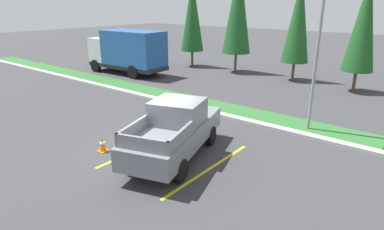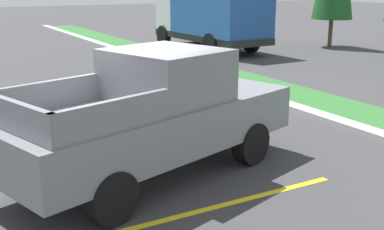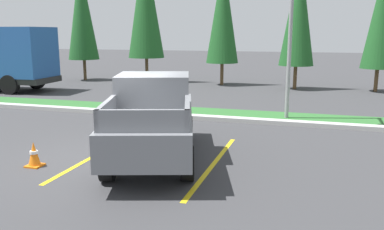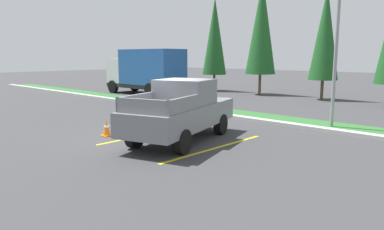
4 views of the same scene
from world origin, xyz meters
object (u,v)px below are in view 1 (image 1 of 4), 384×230
at_px(traffic_cone, 102,144).
at_px(cypress_tree_center, 298,19).
at_px(cypress_tree_leftmost, 192,14).
at_px(cypress_tree_right_inner, 364,22).
at_px(street_light, 317,42).
at_px(cargo_truck_distant, 128,51).
at_px(cypress_tree_left_inner, 238,7).
at_px(pickup_truck_main, 175,130).

bearing_deg(traffic_cone, cypress_tree_center, 87.07).
distance_m(cypress_tree_leftmost, cypress_tree_right_inner, 13.67).
bearing_deg(cypress_tree_leftmost, traffic_cone, -62.37).
bearing_deg(cypress_tree_right_inner, street_light, -89.04).
bearing_deg(cargo_truck_distant, cypress_tree_leftmost, 71.92).
height_order(cargo_truck_distant, cypress_tree_center, cypress_tree_center).
distance_m(cypress_tree_leftmost, cypress_tree_center, 9.32).
height_order(cypress_tree_leftmost, cypress_tree_right_inner, cypress_tree_leftmost).
height_order(cargo_truck_distant, cypress_tree_leftmost, cypress_tree_leftmost).
relative_size(cypress_tree_center, cypress_tree_right_inner, 1.01).
bearing_deg(cypress_tree_left_inner, cypress_tree_leftmost, -177.77).
bearing_deg(cargo_truck_distant, cypress_tree_left_inner, 43.49).
distance_m(pickup_truck_main, cypress_tree_leftmost, 18.69).
height_order(cargo_truck_distant, traffic_cone, cargo_truck_distant).
distance_m(cargo_truck_distant, street_light, 16.19).
distance_m(street_light, cypress_tree_center, 10.38).
bearing_deg(traffic_cone, cypress_tree_leftmost, 117.63).
relative_size(street_light, cypress_tree_leftmost, 0.88).
bearing_deg(cypress_tree_left_inner, traffic_cone, -76.02).
distance_m(pickup_truck_main, cargo_truck_distant, 15.67).
distance_m(street_light, cypress_tree_left_inner, 13.31).
bearing_deg(pickup_truck_main, cargo_truck_distant, 145.09).
xyz_separation_m(street_light, traffic_cone, (-5.33, -7.03, -3.61)).
xyz_separation_m(cypress_tree_left_inner, traffic_cone, (4.07, -16.37, -4.80)).
bearing_deg(pickup_truck_main, street_light, 62.78).
height_order(street_light, cypress_tree_leftmost, cypress_tree_leftmost).
bearing_deg(cypress_tree_center, street_light, -64.32).
height_order(street_light, cypress_tree_right_inner, cypress_tree_right_inner).
distance_m(pickup_truck_main, cypress_tree_center, 15.39).
bearing_deg(cypress_tree_right_inner, cypress_tree_center, 171.41).
height_order(cypress_tree_left_inner, cypress_tree_center, cypress_tree_left_inner).
xyz_separation_m(cypress_tree_leftmost, traffic_cone, (8.48, -16.19, -4.22)).
distance_m(cypress_tree_left_inner, cypress_tree_center, 4.97).
bearing_deg(pickup_truck_main, cypress_tree_center, 96.20).
distance_m(cargo_truck_distant, cypress_tree_left_inner, 9.27).
relative_size(cargo_truck_distant, cypress_tree_leftmost, 0.90).
bearing_deg(cypress_tree_leftmost, cypress_tree_left_inner, 2.23).
distance_m(street_light, cypress_tree_leftmost, 16.59).
relative_size(street_light, traffic_cone, 11.18).
xyz_separation_m(pickup_truck_main, cargo_truck_distant, (-12.83, 8.95, 0.81)).
bearing_deg(traffic_cone, cypress_tree_right_inner, 71.74).
bearing_deg(street_light, pickup_truck_main, -117.22).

